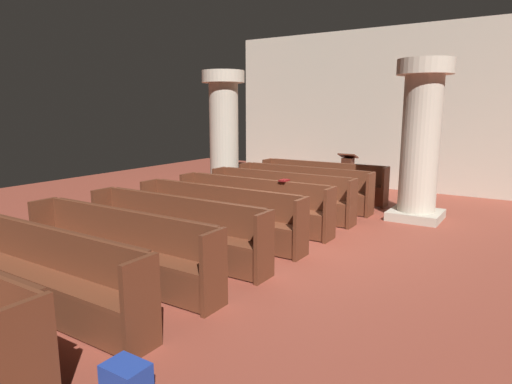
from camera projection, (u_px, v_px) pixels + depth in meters
name	position (u px, v px, depth m)	size (l,w,h in m)	color
ground_plane	(292.00, 240.00, 7.73)	(19.20, 19.20, 0.00)	brown
back_wall	(395.00, 110.00, 12.34)	(10.00, 0.16, 4.50)	beige
pew_row_0	(322.00, 180.00, 11.16)	(3.28, 0.46, 0.94)	brown
pew_row_1	(303.00, 186.00, 10.27)	(3.28, 0.46, 0.94)	brown
pew_row_2	(280.00, 193.00, 9.38)	(3.28, 0.47, 0.94)	brown
pew_row_3	(252.00, 202.00, 8.49)	(3.28, 0.46, 0.94)	brown
pew_row_4	(218.00, 213.00, 7.60)	(3.28, 0.46, 0.94)	brown
pew_row_5	(175.00, 227.00, 6.70)	(3.28, 0.47, 0.94)	brown
pew_row_6	(119.00, 245.00, 5.81)	(3.28, 0.46, 0.94)	brown
pew_row_7	(42.00, 269.00, 4.92)	(3.28, 0.46, 0.94)	brown
pillar_aisle_side	(421.00, 138.00, 8.92)	(1.10, 1.10, 3.24)	#B6AD9A
pillar_far_side	(224.00, 132.00, 11.56)	(1.10, 1.10, 3.24)	#B6AD9A
lectern	(347.00, 176.00, 12.14)	(0.48, 0.45, 1.08)	#411E13
hymn_book	(284.00, 180.00, 8.25)	(0.14, 0.21, 0.03)	maroon
kneeler_box_blue	(126.00, 378.00, 3.57)	(0.36, 0.27, 0.24)	navy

